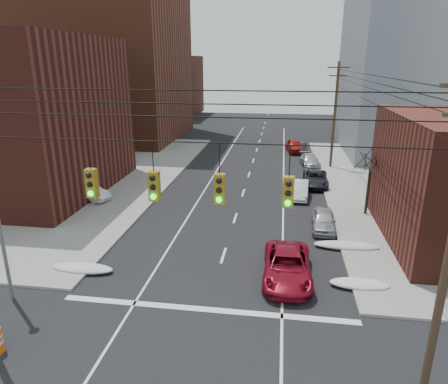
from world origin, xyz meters
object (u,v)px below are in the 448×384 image
(red_pickup, at_px, (287,266))
(parked_car_c, at_px, (315,179))
(lot_car_a, at_px, (89,192))
(lot_car_b, at_px, (91,170))
(parked_car_b, at_px, (299,190))
(lot_car_d, at_px, (98,161))
(parked_car_d, at_px, (310,160))
(parked_car_a, at_px, (324,220))
(parked_car_e, at_px, (294,146))
(lot_car_c, at_px, (34,177))
(parked_car_f, at_px, (302,148))

(red_pickup, distance_m, parked_car_c, 17.42)
(lot_car_a, bearing_deg, lot_car_b, 45.12)
(parked_car_b, height_order, lot_car_d, lot_car_d)
(parked_car_c, xyz_separation_m, parked_car_d, (-0.08, 7.36, -0.03))
(parked_car_a, distance_m, parked_car_e, 24.52)
(parked_car_e, height_order, lot_car_b, parked_car_e)
(parked_car_b, bearing_deg, parked_car_d, 86.12)
(red_pickup, distance_m, lot_car_c, 26.66)
(lot_car_c, relative_size, lot_car_d, 1.24)
(red_pickup, distance_m, parked_car_a, 7.45)
(parked_car_e, height_order, parked_car_f, parked_car_e)
(parked_car_a, height_order, lot_car_a, lot_car_a)
(parked_car_a, relative_size, parked_car_e, 0.84)
(parked_car_b, relative_size, parked_car_e, 0.90)
(parked_car_c, relative_size, parked_car_d, 1.10)
(parked_car_d, relative_size, parked_car_e, 0.94)
(parked_car_f, bearing_deg, lot_car_b, -139.01)
(lot_car_a, height_order, lot_car_b, lot_car_b)
(parked_car_e, distance_m, lot_car_b, 25.04)
(lot_car_c, bearing_deg, lot_car_b, -45.85)
(parked_car_e, bearing_deg, red_pickup, -99.72)
(parked_car_b, distance_m, lot_car_c, 24.11)
(red_pickup, xyz_separation_m, lot_car_a, (-16.07, 10.15, 0.04))
(parked_car_d, relative_size, lot_car_a, 1.14)
(red_pickup, distance_m, parked_car_b, 13.68)
(parked_car_b, height_order, parked_car_f, parked_car_b)
(parked_car_a, distance_m, lot_car_a, 18.86)
(lot_car_b, bearing_deg, lot_car_a, -158.55)
(red_pickup, xyz_separation_m, parked_car_a, (2.52, 7.01, -0.08))
(parked_car_c, bearing_deg, parked_car_b, -112.14)
(lot_car_d, bearing_deg, parked_car_b, -109.81)
(parked_car_e, relative_size, lot_car_d, 1.19)
(lot_car_d, bearing_deg, lot_car_c, 152.37)
(parked_car_d, xyz_separation_m, lot_car_b, (-21.64, -8.00, 0.22))
(parked_car_a, distance_m, lot_car_c, 26.34)
(lot_car_b, bearing_deg, parked_car_d, -72.99)
(parked_car_c, relative_size, parked_car_f, 1.29)
(lot_car_c, bearing_deg, lot_car_d, -19.06)
(red_pickup, bearing_deg, parked_car_d, 83.39)
(parked_car_b, distance_m, lot_car_b, 20.33)
(red_pickup, height_order, parked_car_a, red_pickup)
(parked_car_d, xyz_separation_m, parked_car_f, (-0.63, 6.52, -0.02))
(parked_car_a, xyz_separation_m, lot_car_b, (-21.55, 9.56, 0.19))
(lot_car_b, bearing_deg, parked_car_b, -101.58)
(parked_car_a, xyz_separation_m, lot_car_c, (-25.54, 6.42, 0.19))
(lot_car_c, bearing_deg, parked_car_b, -83.52)
(parked_car_a, height_order, parked_car_f, parked_car_a)
(lot_car_a, relative_size, lot_car_c, 0.79)
(red_pickup, relative_size, lot_car_b, 1.07)
(parked_car_d, distance_m, parked_car_f, 6.55)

